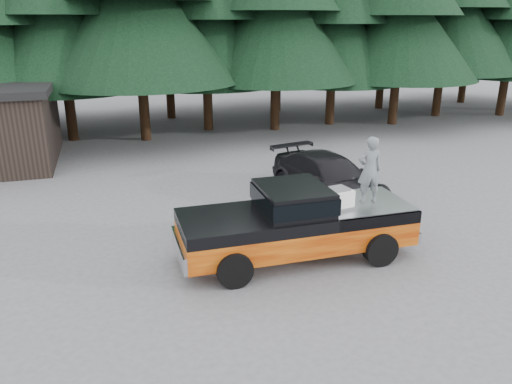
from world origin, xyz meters
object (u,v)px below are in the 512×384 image
object	(u,v)px
parked_car	(329,178)
man_on_bed	(370,170)
pickup_truck	(296,233)
air_compressor	(337,199)

from	to	relation	value
parked_car	man_on_bed	bearing A→B (deg)	-113.20
pickup_truck	man_on_bed	world-z (taller)	man_on_bed
parked_car	air_compressor	bearing A→B (deg)	-124.70
pickup_truck	air_compressor	bearing A→B (deg)	-13.47
man_on_bed	parked_car	xyz separation A→B (m)	(0.76, 3.90, -1.46)
air_compressor	man_on_bed	xyz separation A→B (m)	(0.92, 0.16, 0.63)
air_compressor	parked_car	distance (m)	4.47
pickup_truck	man_on_bed	size ratio (longest dim) A/B	3.51
man_on_bed	parked_car	bearing A→B (deg)	-94.29
pickup_truck	man_on_bed	xyz separation A→B (m)	(1.90, -0.08, 1.52)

